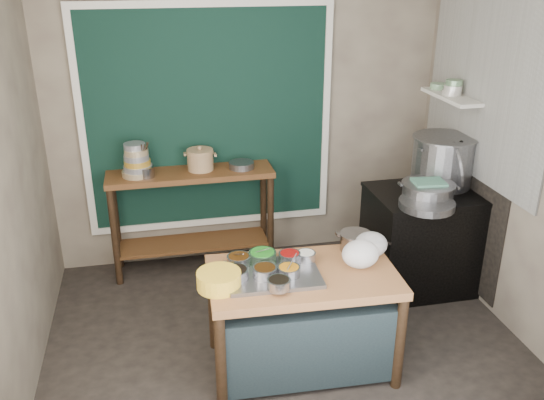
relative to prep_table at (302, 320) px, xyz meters
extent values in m
cube|color=#2C2621|center=(-0.05, 0.30, -0.39)|extent=(3.50, 3.00, 0.02)
cube|color=gray|center=(-0.05, 1.81, 1.02)|extent=(3.50, 0.02, 2.80)
cube|color=gray|center=(-1.81, 0.30, 1.02)|extent=(0.02, 3.00, 2.80)
cube|color=gray|center=(1.71, 0.30, 1.02)|extent=(0.02, 3.00, 2.80)
cube|color=black|center=(-0.40, 1.77, 0.98)|extent=(2.10, 0.02, 1.90)
cube|color=#B2B2AA|center=(1.69, 0.85, 1.48)|extent=(0.02, 1.70, 1.70)
cube|color=black|center=(1.69, 0.95, 0.32)|extent=(0.01, 1.30, 1.30)
cube|color=beige|center=(1.58, 1.15, 1.23)|extent=(0.22, 0.70, 0.03)
cube|color=#965D36|center=(0.00, 0.00, 0.00)|extent=(1.28, 0.77, 0.75)
cube|color=#533217|center=(-0.60, 1.58, 0.10)|extent=(1.45, 0.40, 0.95)
cube|color=black|center=(1.30, 0.85, 0.05)|extent=(0.90, 0.68, 0.85)
cube|color=black|center=(1.30, 0.85, 0.49)|extent=(0.92, 0.69, 0.03)
cube|color=gray|center=(-0.20, 0.00, 0.39)|extent=(0.62, 0.45, 0.03)
cylinder|color=gray|center=(0.05, 0.12, 0.43)|extent=(0.13, 0.13, 0.06)
cylinder|color=gray|center=(-0.24, 0.15, 0.44)|extent=(0.19, 0.19, 0.07)
cylinder|color=gray|center=(-0.40, 0.15, 0.44)|extent=(0.16, 0.16, 0.07)
cylinder|color=gray|center=(-0.21, -0.20, 0.43)|extent=(0.15, 0.15, 0.06)
cylinder|color=gray|center=(-0.45, -0.02, 0.44)|extent=(0.17, 0.17, 0.07)
cylinder|color=gray|center=(-0.11, -0.06, 0.43)|extent=(0.15, 0.15, 0.06)
cylinder|color=gray|center=(-0.06, 0.13, 0.43)|extent=(0.15, 0.15, 0.06)
cylinder|color=gray|center=(-0.26, -0.04, 0.44)|extent=(0.16, 0.16, 0.07)
cylinder|color=gold|center=(-0.56, -0.06, 0.43)|extent=(0.29, 0.29, 0.11)
ellipsoid|color=white|center=(0.40, 0.00, 0.47)|extent=(0.30, 0.27, 0.19)
ellipsoid|color=white|center=(0.52, 0.13, 0.46)|extent=(0.25, 0.22, 0.18)
cylinder|color=tan|center=(-1.05, 1.57, 0.60)|extent=(0.26, 0.26, 0.05)
cylinder|color=gray|center=(-1.05, 1.57, 0.65)|extent=(0.24, 0.24, 0.05)
cylinder|color=gold|center=(-1.05, 1.57, 0.69)|extent=(0.22, 0.22, 0.05)
cylinder|color=gray|center=(-1.05, 1.57, 0.74)|extent=(0.21, 0.21, 0.05)
cylinder|color=tan|center=(-1.05, 1.57, 0.79)|extent=(0.20, 0.20, 0.05)
cylinder|color=gray|center=(-1.05, 1.57, 0.84)|extent=(0.18, 0.18, 0.05)
cylinder|color=gray|center=(-0.98, 1.52, 0.62)|extent=(0.17, 0.17, 0.09)
cylinder|color=gray|center=(-0.15, 1.57, 0.60)|extent=(0.25, 0.25, 0.06)
cylinder|color=gray|center=(1.51, 0.83, 0.72)|extent=(0.23, 0.45, 0.43)
cube|color=#55936C|center=(1.22, 0.70, 0.66)|extent=(0.27, 0.22, 0.02)
cylinder|color=gray|center=(1.14, 0.55, 0.53)|extent=(0.52, 0.52, 0.06)
cylinder|color=silver|center=(1.58, 1.14, 1.26)|extent=(0.16, 0.16, 0.04)
cylinder|color=silver|center=(1.58, 1.14, 1.30)|extent=(0.15, 0.15, 0.04)
cylinder|color=gray|center=(1.58, 1.14, 1.35)|extent=(0.14, 0.14, 0.04)
cylinder|color=gray|center=(1.58, 1.39, 1.26)|extent=(0.18, 0.18, 0.05)
camera|label=1|loc=(-0.90, -3.20, 2.29)|focal=38.00mm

